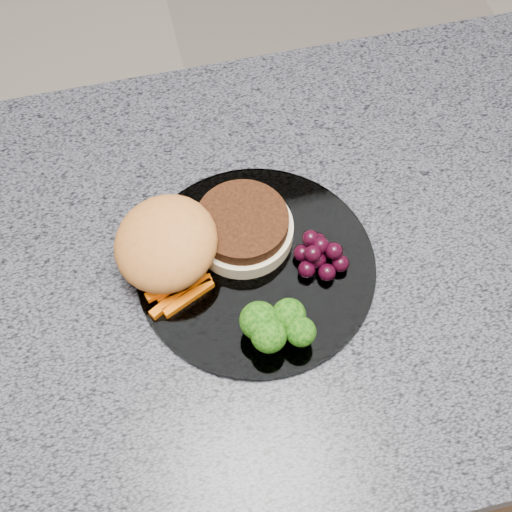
% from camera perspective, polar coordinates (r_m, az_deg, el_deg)
% --- Properties ---
extents(island_cabinet, '(1.20, 0.60, 0.86)m').
position_cam_1_polar(island_cabinet, '(1.22, 2.82, -10.73)').
color(island_cabinet, brown).
rests_on(island_cabinet, ground).
extents(countertop, '(1.20, 0.60, 0.04)m').
position_cam_1_polar(countertop, '(0.81, 4.19, -0.26)').
color(countertop, '#52535D').
rests_on(countertop, island_cabinet).
extents(plate, '(0.26, 0.26, 0.01)m').
position_cam_1_polar(plate, '(0.77, 0.00, -0.85)').
color(plate, white).
rests_on(plate, countertop).
extents(burger, '(0.23, 0.15, 0.06)m').
position_cam_1_polar(burger, '(0.76, -4.99, 1.31)').
color(burger, beige).
rests_on(burger, plate).
extents(carrot_sticks, '(0.07, 0.05, 0.02)m').
position_cam_1_polar(carrot_sticks, '(0.75, -6.19, -2.51)').
color(carrot_sticks, '#EE6103').
rests_on(carrot_sticks, plate).
extents(broccoli, '(0.07, 0.06, 0.05)m').
position_cam_1_polar(broccoli, '(0.71, 1.55, -5.57)').
color(broccoli, '#547B2D').
rests_on(broccoli, plate).
extents(grape_bunch, '(0.06, 0.06, 0.03)m').
position_cam_1_polar(grape_bunch, '(0.76, 5.15, 0.12)').
color(grape_bunch, black).
rests_on(grape_bunch, plate).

